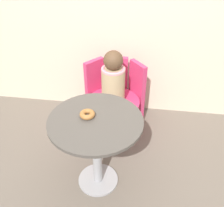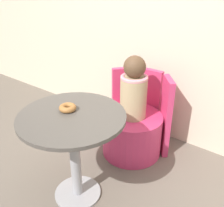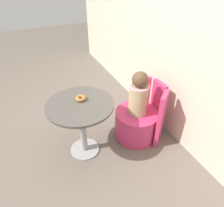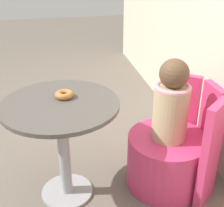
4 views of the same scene
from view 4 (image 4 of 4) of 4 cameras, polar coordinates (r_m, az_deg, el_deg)
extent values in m
plane|color=#665B51|center=(2.20, -7.55, -16.47)|extent=(12.00, 12.00, 0.00)
cylinder|color=#99999E|center=(2.23, -8.16, -15.58)|extent=(0.34, 0.34, 0.02)
cylinder|color=#99999E|center=(2.02, -8.77, -8.64)|extent=(0.08, 0.08, 0.64)
cylinder|color=#4C4742|center=(1.85, -9.47, -0.19)|extent=(0.70, 0.70, 0.02)
cylinder|color=#C63360|center=(2.20, 9.83, -10.21)|extent=(0.53, 0.53, 0.38)
cube|color=#C63360|center=(2.22, 17.21, -5.45)|extent=(0.23, 0.05, 0.72)
cube|color=#C63360|center=(2.02, 17.51, -9.09)|extent=(0.18, 0.21, 0.72)
cube|color=#C63360|center=(2.35, 12.48, -3.00)|extent=(0.18, 0.21, 0.72)
cylinder|color=tan|center=(2.01, 10.65, -1.68)|extent=(0.22, 0.22, 0.37)
torus|color=pink|center=(1.93, 11.08, 2.85)|extent=(0.23, 0.23, 0.04)
sphere|color=brown|center=(1.90, 11.32, 5.38)|extent=(0.18, 0.18, 0.18)
torus|color=#9E6633|center=(1.90, -8.72, 1.63)|extent=(0.11, 0.11, 0.04)
camera|label=1|loc=(1.97, -66.05, 24.17)|focal=42.00mm
camera|label=2|loc=(1.13, -73.36, 9.17)|focal=42.00mm
camera|label=3|loc=(0.52, -121.29, 35.89)|focal=32.00mm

